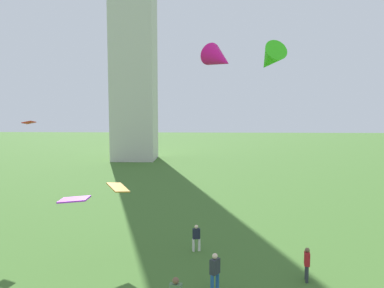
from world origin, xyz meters
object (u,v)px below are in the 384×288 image
Objects in this scene: kite_flying_1 at (118,187)px; kite_flying_4 at (219,59)px; kite_flying_5 at (74,199)px; kite_flying_2 at (270,59)px; person_3 at (215,270)px; person_2 at (196,236)px; person_5 at (307,262)px; kite_flying_3 at (29,122)px.

kite_flying_4 is (5.56, -1.26, 6.91)m from kite_flying_1.
kite_flying_2 is at bearing -164.98° from kite_flying_5.
kite_flying_5 is (-1.72, -2.23, -0.15)m from kite_flying_1.
kite_flying_4 reaches higher than person_3.
kite_flying_1 is at bearing -10.32° from person_2.
person_5 is 0.69× the size of kite_flying_2.
person_5 is at bearing 175.26° from kite_flying_5.
kite_flying_2 is (3.04, 4.95, 9.84)m from person_3.
person_3 is 11.43m from kite_flying_2.
person_2 is at bearing -114.71° from person_5.
kite_flying_1 is 1.08× the size of kite_flying_5.
kite_flying_2 reaches higher than person_3.
person_5 is at bearing -36.67° from person_3.
kite_flying_1 is 0.66× the size of kite_flying_2.
person_3 is 0.78× the size of kite_flying_4.
kite_flying_4 is at bearing -172.32° from kite_flying_5.
kite_flying_3 is 0.40× the size of kite_flying_4.
kite_flying_4 reaches higher than kite_flying_3.
kite_flying_2 is 1.64× the size of kite_flying_5.
kite_flying_2 is 1.03× the size of kite_flying_4.
kite_flying_1 is at bearing 164.45° from kite_flying_3.
kite_flying_5 is at bearing 109.30° from person_3.
person_3 is (0.95, -4.90, 0.14)m from person_2.
person_3 is 16.37m from kite_flying_3.
person_5 is 11.80m from kite_flying_5.
person_3 is at bearing 162.36° from kite_flying_5.
person_5 is 19.38m from kite_flying_3.
kite_flying_3 is at bearing 119.83° from kite_flying_4.
kite_flying_1 is 10.97m from kite_flying_2.
kite_flying_5 reaches higher than person_5.
person_2 is at bearing 177.32° from kite_flying_3.
person_3 is 1.95× the size of kite_flying_3.
kite_flying_1 is at bearing -13.30° from kite_flying_2.
kite_flying_4 is at bearing 109.57° from person_2.
kite_flying_2 reaches higher than person_2.
kite_flying_3 is at bearing -159.20° from kite_flying_1.
person_2 is 6.46m from person_5.
person_3 is 4.58m from person_5.
kite_flying_1 is (-4.38, -0.41, 2.90)m from person_2.
person_2 is at bearing 58.26° from kite_flying_1.
kite_flying_3 is (-11.34, 3.95, 6.35)m from person_2.
kite_flying_1 reaches higher than person_2.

